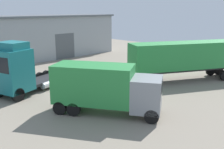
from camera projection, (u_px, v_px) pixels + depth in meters
ground_plane at (90, 90)px, 23.13m from camera, size 60.00×60.00×0.00m
warehouse_building at (3, 40)px, 34.31m from camera, size 34.04×7.37×6.10m
tractor_unit_teal at (18, 71)px, 21.32m from camera, size 7.08×4.21×4.49m
container_trailer_green at (187, 56)px, 25.62m from camera, size 11.14×7.57×3.86m
box_truck_grey at (105, 87)px, 17.75m from camera, size 5.85×7.47×3.35m
oil_drum at (89, 74)px, 27.02m from camera, size 0.58×0.58×0.88m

